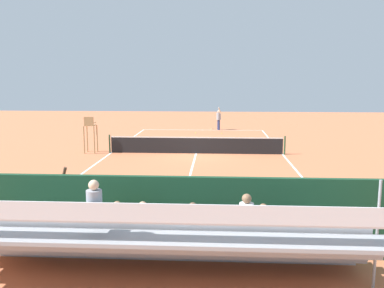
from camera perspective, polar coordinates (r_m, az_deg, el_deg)
The scene contains 13 objects.
ground_plane at distance 24.30m, azimuth 0.56°, elevation -1.30°, with size 60.00×60.00×0.00m, color #CC7047.
court_line_markings at distance 24.34m, azimuth 0.56°, elevation -1.28°, with size 10.10×22.20×0.01m.
tennis_net at distance 24.22m, azimuth 0.56°, elevation -0.14°, with size 10.30×0.10×1.07m.
backdrop_wall at distance 10.51m, azimuth -3.29°, elevation -9.74°, with size 18.00×0.16×2.00m, color #194228.
bleacher_stand at distance 9.31m, azimuth -4.03°, elevation -12.89°, with size 9.06×2.40×2.48m.
umpire_chair at distance 25.04m, azimuth -13.77°, elevation 1.79°, with size 0.67×0.67×2.14m.
courtside_bench at distance 11.37m, azimuth 10.85°, elevation -10.77°, with size 1.80×0.40×0.93m.
equipment_bag at distance 11.29m, azimuth 3.49°, elevation -12.82°, with size 0.90×0.36×0.36m, color black.
tennis_player at distance 35.17m, azimuth 3.67°, elevation 3.58°, with size 0.46×0.56×1.93m.
tennis_racket at distance 35.64m, azimuth 2.69°, elevation 2.04°, with size 0.37×0.59×0.03m.
tennis_ball_near at distance 33.09m, azimuth 0.49°, elevation 1.54°, with size 0.07×0.07×0.07m, color #CCDB33.
tennis_ball_far at distance 32.90m, azimuth 4.09°, elevation 1.47°, with size 0.07×0.07×0.07m, color #CCDB33.
line_judge at distance 12.22m, azimuth -17.59°, elevation -7.37°, with size 0.42×0.55×1.93m.
Camera 1 is at (-1.18, 23.88, 4.39)m, focal length 38.99 mm.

